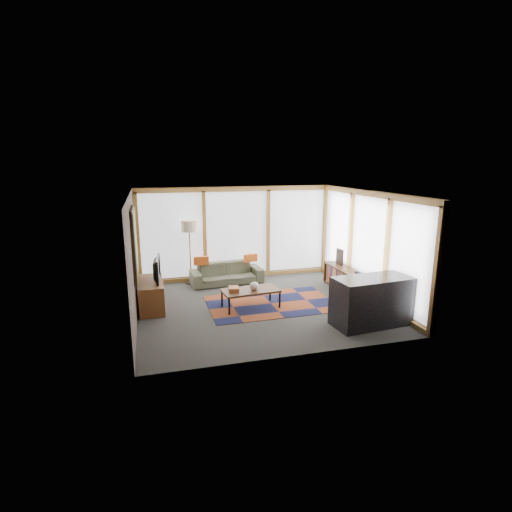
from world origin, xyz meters
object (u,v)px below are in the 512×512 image
object	(u,v)px
floor_lamp	(190,252)
television	(154,269)
bookshelf	(351,283)
tv_console	(151,295)
sofa	(227,273)
bar_counter	(371,301)
coffee_table	(251,299)

from	to	relation	value
floor_lamp	television	size ratio (longest dim) A/B	1.88
bookshelf	tv_console	xyz separation A→B (m)	(-4.86, 0.29, 0.03)
tv_console	television	world-z (taller)	television
sofa	tv_console	bearing A→B (deg)	-149.00
floor_lamp	tv_console	size ratio (longest dim) A/B	1.35
television	bar_counter	distance (m)	4.76
sofa	bar_counter	world-z (taller)	bar_counter
sofa	tv_console	world-z (taller)	tv_console
television	sofa	bearing A→B (deg)	-49.10
bar_counter	sofa	bearing A→B (deg)	117.51
sofa	bookshelf	distance (m)	3.32
bookshelf	tv_console	distance (m)	4.87
floor_lamp	coffee_table	xyz separation A→B (m)	(1.11, -2.26, -0.66)
bookshelf	television	bearing A→B (deg)	176.37
floor_lamp	bar_counter	world-z (taller)	floor_lamp
sofa	bookshelf	size ratio (longest dim) A/B	0.83
floor_lamp	bar_counter	size ratio (longest dim) A/B	1.11
sofa	bookshelf	world-z (taller)	bookshelf
bar_counter	coffee_table	bearing A→B (deg)	138.03
coffee_table	bookshelf	distance (m)	2.69
floor_lamp	tv_console	world-z (taller)	floor_lamp
floor_lamp	bookshelf	bearing A→B (deg)	-27.89
sofa	television	xyz separation A→B (m)	(-1.93, -1.42, 0.63)
sofa	bar_counter	distance (m)	4.25
sofa	bookshelf	xyz separation A→B (m)	(2.84, -1.72, 0.01)
tv_console	coffee_table	bearing A→B (deg)	-14.07
floor_lamp	bookshelf	world-z (taller)	floor_lamp
tv_console	bar_counter	distance (m)	4.82
bookshelf	bar_counter	size ratio (longest dim) A/B	1.49
tv_console	sofa	bearing A→B (deg)	35.38
floor_lamp	coffee_table	distance (m)	2.60
floor_lamp	television	distance (m)	1.97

